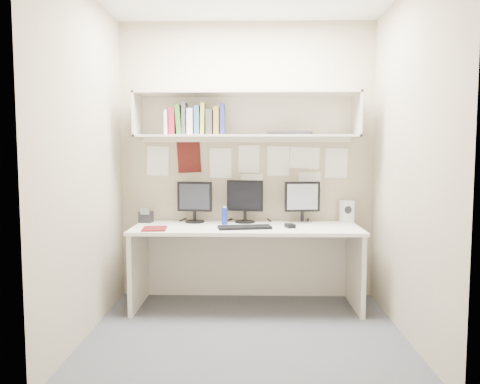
{
  "coord_description": "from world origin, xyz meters",
  "views": [
    {
      "loc": [
        0.03,
        -3.46,
        1.39
      ],
      "look_at": [
        -0.05,
        0.35,
        1.06
      ],
      "focal_mm": 35.0,
      "sensor_mm": 36.0,
      "label": 1
    }
  ],
  "objects_px": {
    "desk": "(246,266)",
    "maroon_notebook": "(154,229)",
    "desk_phone": "(146,217)",
    "keyboard": "(245,227)",
    "monitor_left": "(195,200)",
    "speaker": "(347,211)",
    "monitor_right": "(302,200)",
    "monitor_center": "(245,199)"
  },
  "relations": [
    {
      "from": "monitor_left",
      "to": "maroon_notebook",
      "type": "relative_size",
      "value": 1.58
    },
    {
      "from": "desk_phone",
      "to": "monitor_center",
      "type": "bearing_deg",
      "value": 11.84
    },
    {
      "from": "monitor_left",
      "to": "maroon_notebook",
      "type": "distance_m",
      "value": 0.55
    },
    {
      "from": "monitor_left",
      "to": "desk",
      "type": "bearing_deg",
      "value": -16.96
    },
    {
      "from": "monitor_center",
      "to": "keyboard",
      "type": "relative_size",
      "value": 0.87
    },
    {
      "from": "monitor_center",
      "to": "speaker",
      "type": "xyz_separation_m",
      "value": [
        0.95,
        0.04,
        -0.12
      ]
    },
    {
      "from": "desk",
      "to": "maroon_notebook",
      "type": "relative_size",
      "value": 8.31
    },
    {
      "from": "keyboard",
      "to": "desk",
      "type": "bearing_deg",
      "value": 74.28
    },
    {
      "from": "desk",
      "to": "maroon_notebook",
      "type": "bearing_deg",
      "value": -166.0
    },
    {
      "from": "desk",
      "to": "speaker",
      "type": "xyz_separation_m",
      "value": [
        0.94,
        0.26,
        0.47
      ]
    },
    {
      "from": "speaker",
      "to": "maroon_notebook",
      "type": "height_order",
      "value": "speaker"
    },
    {
      "from": "monitor_center",
      "to": "maroon_notebook",
      "type": "xyz_separation_m",
      "value": [
        -0.77,
        -0.41,
        -0.21
      ]
    },
    {
      "from": "desk_phone",
      "to": "speaker",
      "type": "bearing_deg",
      "value": 12.37
    },
    {
      "from": "monitor_left",
      "to": "monitor_right",
      "type": "height_order",
      "value": "monitor_right"
    },
    {
      "from": "maroon_notebook",
      "to": "monitor_center",
      "type": "bearing_deg",
      "value": 22.27
    },
    {
      "from": "monitor_left",
      "to": "keyboard",
      "type": "xyz_separation_m",
      "value": [
        0.47,
        -0.35,
        -0.2
      ]
    },
    {
      "from": "monitor_left",
      "to": "keyboard",
      "type": "distance_m",
      "value": 0.62
    },
    {
      "from": "speaker",
      "to": "maroon_notebook",
      "type": "relative_size",
      "value": 0.85
    },
    {
      "from": "monitor_left",
      "to": "maroon_notebook",
      "type": "height_order",
      "value": "monitor_left"
    },
    {
      "from": "desk",
      "to": "speaker",
      "type": "distance_m",
      "value": 1.08
    },
    {
      "from": "maroon_notebook",
      "to": "desk_phone",
      "type": "height_order",
      "value": "desk_phone"
    },
    {
      "from": "desk",
      "to": "maroon_notebook",
      "type": "distance_m",
      "value": 0.89
    },
    {
      "from": "maroon_notebook",
      "to": "desk_phone",
      "type": "xyz_separation_m",
      "value": [
        -0.16,
        0.39,
        0.05
      ]
    },
    {
      "from": "monitor_right",
      "to": "desk",
      "type": "bearing_deg",
      "value": -164.04
    },
    {
      "from": "monitor_center",
      "to": "monitor_right",
      "type": "distance_m",
      "value": 0.53
    },
    {
      "from": "monitor_right",
      "to": "desk_phone",
      "type": "distance_m",
      "value": 1.47
    },
    {
      "from": "desk_phone",
      "to": "keyboard",
      "type": "bearing_deg",
      "value": -9.03
    },
    {
      "from": "monitor_center",
      "to": "speaker",
      "type": "height_order",
      "value": "monitor_center"
    },
    {
      "from": "monitor_right",
      "to": "keyboard",
      "type": "bearing_deg",
      "value": -153.65
    },
    {
      "from": "maroon_notebook",
      "to": "desk",
      "type": "bearing_deg",
      "value": 7.86
    },
    {
      "from": "monitor_right",
      "to": "speaker",
      "type": "xyz_separation_m",
      "value": [
        0.42,
        0.04,
        -0.11
      ]
    },
    {
      "from": "monitor_center",
      "to": "maroon_notebook",
      "type": "distance_m",
      "value": 0.9
    },
    {
      "from": "keyboard",
      "to": "desk_phone",
      "type": "xyz_separation_m",
      "value": [
        -0.93,
        0.33,
        0.04
      ]
    },
    {
      "from": "monitor_right",
      "to": "desk_phone",
      "type": "height_order",
      "value": "monitor_right"
    },
    {
      "from": "maroon_notebook",
      "to": "speaker",
      "type": "bearing_deg",
      "value": 8.61
    },
    {
      "from": "maroon_notebook",
      "to": "desk_phone",
      "type": "bearing_deg",
      "value": 105.99
    },
    {
      "from": "desk_phone",
      "to": "monitor_left",
      "type": "bearing_deg",
      "value": 13.16
    },
    {
      "from": "monitor_left",
      "to": "maroon_notebook",
      "type": "bearing_deg",
      "value": -118.11
    },
    {
      "from": "monitor_right",
      "to": "speaker",
      "type": "height_order",
      "value": "monitor_right"
    },
    {
      "from": "monitor_left",
      "to": "speaker",
      "type": "distance_m",
      "value": 1.43
    },
    {
      "from": "maroon_notebook",
      "to": "keyboard",
      "type": "bearing_deg",
      "value": -1.38
    },
    {
      "from": "monitor_right",
      "to": "keyboard",
      "type": "xyz_separation_m",
      "value": [
        -0.53,
        -0.35,
        -0.2
      ]
    }
  ]
}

